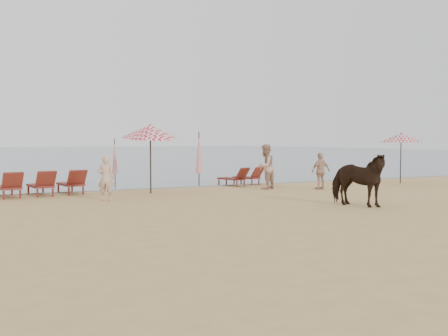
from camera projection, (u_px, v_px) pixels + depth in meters
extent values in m
plane|color=tan|center=(313.00, 223.00, 12.10)|extent=(120.00, 120.00, 0.00)
cube|color=#51606B|center=(33.00, 152.00, 84.20)|extent=(160.00, 140.00, 0.06)
cube|color=maroon|center=(8.00, 187.00, 17.62)|extent=(0.89, 1.51, 0.08)
cube|color=maroon|center=(13.00, 181.00, 16.99)|extent=(0.73, 0.57, 0.62)
cube|color=maroon|center=(40.00, 186.00, 18.26)|extent=(0.89, 1.51, 0.08)
cube|color=maroon|center=(46.00, 179.00, 17.63)|extent=(0.73, 0.57, 0.62)
cube|color=maroon|center=(70.00, 184.00, 18.90)|extent=(0.89, 1.51, 0.08)
cube|color=maroon|center=(77.00, 178.00, 18.27)|extent=(0.73, 0.57, 0.62)
cube|color=maroon|center=(231.00, 179.00, 22.15)|extent=(0.97, 1.37, 0.07)
cube|color=maroon|center=(242.00, 174.00, 21.66)|extent=(0.69, 0.58, 0.55)
cube|color=maroon|center=(246.00, 178.00, 22.84)|extent=(0.97, 1.37, 0.07)
cube|color=maroon|center=(257.00, 173.00, 22.36)|extent=(0.69, 0.58, 0.55)
cylinder|color=black|center=(151.00, 162.00, 18.92)|extent=(0.06, 0.06, 2.42)
cone|color=red|center=(150.00, 131.00, 18.85)|extent=(2.13, 2.18, 0.73)
sphere|color=black|center=(150.00, 125.00, 18.84)|extent=(0.09, 0.09, 0.09)
cylinder|color=black|center=(401.00, 160.00, 23.31)|extent=(0.05, 0.05, 2.19)
cone|color=red|center=(401.00, 138.00, 23.25)|extent=(1.95, 1.95, 0.44)
sphere|color=black|center=(401.00, 133.00, 23.24)|extent=(0.08, 0.08, 0.08)
cylinder|color=black|center=(115.00, 163.00, 21.92)|extent=(0.05, 0.05, 2.08)
cone|color=red|center=(115.00, 157.00, 21.90)|extent=(0.25, 0.25, 1.56)
cylinder|color=black|center=(199.00, 159.00, 21.96)|extent=(0.05, 0.05, 2.39)
cone|color=red|center=(199.00, 153.00, 21.94)|extent=(0.29, 0.29, 1.79)
imported|color=black|center=(357.00, 180.00, 15.20)|extent=(1.56, 2.13, 1.64)
imported|color=tan|center=(106.00, 178.00, 16.64)|extent=(0.66, 0.57, 1.52)
imported|color=tan|center=(265.00, 167.00, 20.61)|extent=(1.13, 1.05, 1.86)
imported|color=tan|center=(321.00, 171.00, 20.48)|extent=(0.90, 0.40, 1.51)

